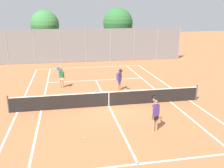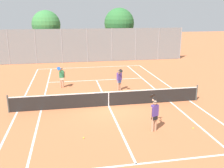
% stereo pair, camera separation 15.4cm
% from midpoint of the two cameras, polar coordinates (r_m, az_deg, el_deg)
% --- Properties ---
extents(ground_plane, '(120.00, 120.00, 0.00)m').
position_cam_midpoint_polar(ground_plane, '(15.77, -0.49, -5.06)').
color(ground_plane, '#BC663D').
extents(court_line_markings, '(11.10, 23.90, 0.01)m').
position_cam_midpoint_polar(court_line_markings, '(15.77, -0.49, -5.04)').
color(court_line_markings, silver).
rests_on(court_line_markings, ground).
extents(tennis_net, '(12.00, 0.10, 1.07)m').
position_cam_midpoint_polar(tennis_net, '(15.60, -0.50, -3.31)').
color(tennis_net, '#474C47').
rests_on(tennis_net, ground).
extents(player_near_side, '(0.47, 0.87, 1.77)m').
position_cam_midpoint_polar(player_near_side, '(12.41, 10.02, -6.67)').
color(player_near_side, tan).
rests_on(player_near_side, ground).
extents(player_far_left, '(0.57, 0.81, 1.77)m').
position_cam_midpoint_polar(player_far_left, '(19.72, -11.25, 1.76)').
color(player_far_left, tan).
rests_on(player_far_left, ground).
extents(player_far_right, '(0.43, 0.90, 1.77)m').
position_cam_midpoint_polar(player_far_right, '(18.62, 1.91, 1.22)').
color(player_far_right, tan).
rests_on(player_far_right, ground).
extents(loose_tennis_ball_1, '(0.07, 0.07, 0.07)m').
position_cam_midpoint_polar(loose_tennis_ball_1, '(11.97, -6.13, -12.12)').
color(loose_tennis_ball_1, '#D1DB33').
rests_on(loose_tennis_ball_1, ground).
extents(loose_tennis_ball_2, '(0.07, 0.07, 0.07)m').
position_cam_midpoint_polar(loose_tennis_ball_2, '(27.04, 5.65, 3.84)').
color(loose_tennis_ball_2, '#D1DB33').
rests_on(loose_tennis_ball_2, ground).
extents(loose_tennis_ball_3, '(0.07, 0.07, 0.07)m').
position_cam_midpoint_polar(loose_tennis_ball_3, '(13.47, 18.37, -9.55)').
color(loose_tennis_ball_3, '#D1DB33').
rests_on(loose_tennis_ball_3, ground).
extents(loose_tennis_ball_4, '(0.07, 0.07, 0.07)m').
position_cam_midpoint_polar(loose_tennis_ball_4, '(24.60, -13.95, 2.24)').
color(loose_tennis_ball_4, '#D1DB33').
rests_on(loose_tennis_ball_4, ground).
extents(back_fence, '(23.70, 0.08, 3.94)m').
position_cam_midpoint_polar(back_fence, '(29.95, -5.51, 8.77)').
color(back_fence, gray).
rests_on(back_fence, ground).
extents(tree_behind_left, '(3.38, 3.38, 6.01)m').
position_cam_midpoint_polar(tree_behind_left, '(31.57, -14.80, 12.77)').
color(tree_behind_left, brown).
rests_on(tree_behind_left, ground).
extents(tree_behind_right, '(3.91, 3.91, 6.33)m').
position_cam_midpoint_polar(tree_behind_right, '(33.71, 1.79, 13.52)').
color(tree_behind_right, brown).
rests_on(tree_behind_right, ground).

